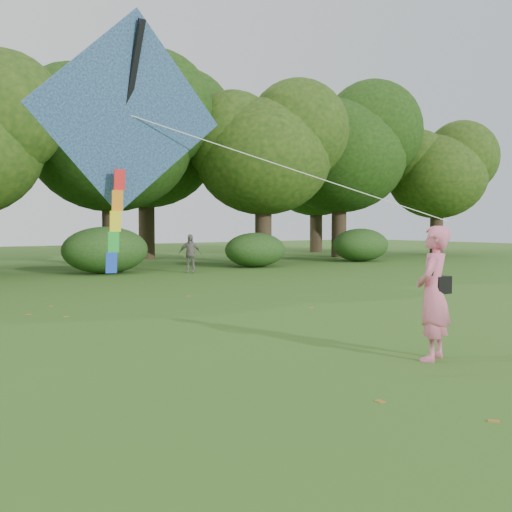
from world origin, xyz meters
TOP-DOWN VIEW (x-y plane):
  - ground at (0.00, 0.00)m, footprint 100.00×100.00m
  - man_kite_flyer at (0.61, -0.25)m, footprint 0.86×0.74m
  - bystander_right at (5.89, 16.18)m, footprint 0.95×0.88m
  - crossbody_bag at (0.73, -0.28)m, footprint 0.43×0.20m
  - flying_kite at (-3.58, 1.16)m, footprint 5.72×1.91m
  - tree_line at (1.67, 22.88)m, footprint 54.70×15.30m
  - shrub_band at (-0.72, 17.60)m, footprint 39.15×3.22m
  - fallen_leaves at (0.04, 2.66)m, footprint 8.30×12.22m

SIDE VIEW (x-z plane):
  - ground at x=0.00m, z-range 0.00..0.00m
  - fallen_leaves at x=0.04m, z-range 0.00..0.01m
  - bystander_right at x=5.89m, z-range 0.00..1.57m
  - shrub_band at x=-0.72m, z-range -0.08..1.79m
  - man_kite_flyer at x=0.61m, z-range 0.00..1.99m
  - crossbody_bag at x=0.73m, z-range 0.75..1.50m
  - flying_kite at x=-3.58m, z-range 1.74..4.97m
  - tree_line at x=1.67m, z-range 0.86..10.35m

